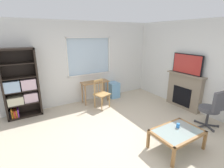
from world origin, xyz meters
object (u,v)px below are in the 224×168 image
Objects in this scene: tv at (187,64)px; office_chair at (213,108)px; wooden_chair at (101,94)px; plastic_drawer_unit at (113,90)px; sippy_cup at (178,126)px; desk_under_window at (95,85)px; fireplace at (184,91)px; coffee_table at (177,133)px; bookshelf at (21,88)px.

tv reaches higher than office_chair.
plastic_drawer_unit is (0.80, 0.57, -0.18)m from wooden_chair.
sippy_cup is (-1.72, -1.15, -0.95)m from tv.
sippy_cup is at bearing -95.83° from plastic_drawer_unit.
desk_under_window is 0.83m from plastic_drawer_unit.
tv is (-0.02, 0.00, 0.85)m from fireplace.
wooden_chair is 2.61m from fireplace.
sippy_cup is (-0.31, -3.07, 0.18)m from plastic_drawer_unit.
sippy_cup is at bearing -146.19° from tv.
sippy_cup is at bearing -146.47° from fireplace.
desk_under_window is at bearing 96.31° from coffee_table.
desk_under_window is 3.06m from sippy_cup.
plastic_drawer_unit is 2.63m from tv.
plastic_drawer_unit is at bearing 107.42° from office_chair.
tv is (1.41, -1.92, 1.13)m from plastic_drawer_unit.
bookshelf is at bearing 141.49° from office_chair.
coffee_table is at bearing -176.52° from office_chair.
bookshelf is 5.03m from office_chair.
wooden_chair is 1.00m from plastic_drawer_unit.
plastic_drawer_unit is at bearing 35.21° from wooden_chair.
bookshelf reaches higher than coffee_table.
plastic_drawer_unit is at bearing 84.17° from sippy_cup.
bookshelf is 2.14× the size of wooden_chair.
office_chair is 1.28m from sippy_cup.
desk_under_window is at bearing 86.16° from wooden_chair.
plastic_drawer_unit reaches higher than coffee_table.
plastic_drawer_unit is 0.56× the size of office_chair.
fireplace is at bearing -53.33° from plastic_drawer_unit.
plastic_drawer_unit is 0.59× the size of tv.
wooden_chair is 0.73× the size of fireplace.
office_chair is 1.01× the size of coffee_table.
office_chair is at bearing -72.58° from plastic_drawer_unit.
wooden_chair is at bearing 148.76° from fireplace.
bookshelf is 21.41× the size of sippy_cup.
coffee_table is at bearing -97.66° from plastic_drawer_unit.
bookshelf reaches higher than office_chair.
wooden_chair reaches higher than plastic_drawer_unit.
plastic_drawer_unit is at bearing 126.32° from tv.
office_chair reaches higher than plastic_drawer_unit.
coffee_table is 0.17m from sippy_cup.
office_chair reaches higher than wooden_chair.
wooden_chair is at bearing 101.01° from sippy_cup.
tv reaches higher than desk_under_window.
coffee_table is (-1.85, -1.23, -0.20)m from fireplace.
tv reaches higher than plastic_drawer_unit.
tv reaches higher than fireplace.
tv reaches higher than coffee_table.
desk_under_window is 0.94× the size of office_chair.
wooden_chair is at bearing -16.15° from bookshelf.
tv is at bearing 33.81° from sippy_cup.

